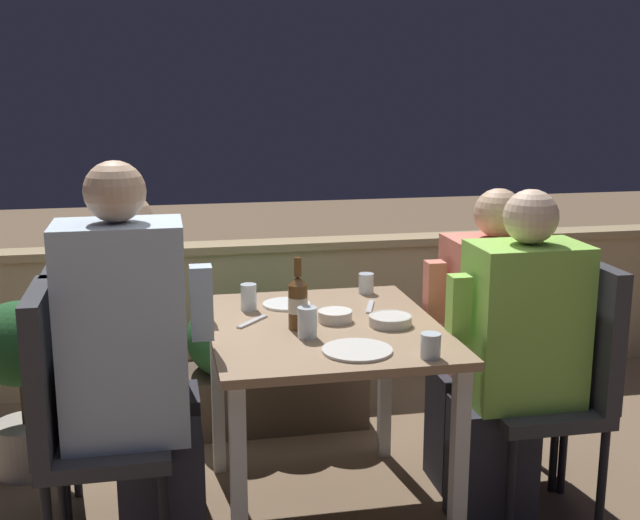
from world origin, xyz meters
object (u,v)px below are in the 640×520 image
Objects in this scene: chair_right_near at (565,369)px; chair_left_near at (72,409)px; person_white_polo at (143,357)px; beer_bottle at (298,302)px; person_coral_top at (484,338)px; person_green_blouse at (514,361)px; potted_plant at (22,369)px; chair_right_far at (531,340)px; person_blue_shirt at (135,372)px; chair_left_far at (86,370)px.

chair_left_near is at bearing -179.28° from chair_right_near.
person_white_polo is 0.62m from beer_bottle.
person_coral_top is at bearing 118.19° from chair_right_near.
person_green_blouse is 1.69× the size of potted_plant.
chair_right_far is (0.23, 0.33, -0.04)m from person_green_blouse.
potted_plant is at bearing 166.43° from person_coral_top.
person_coral_top is 0.84m from beer_bottle.
chair_left_near is at bearing -168.63° from chair_right_far.
person_blue_shirt reaches higher than potted_plant.
chair_right_near is at bearing -12.51° from person_white_polo.
person_white_polo is 0.99× the size of person_green_blouse.
person_green_blouse is 0.80m from beer_bottle.
person_white_polo is 1.32m from person_coral_top.
person_blue_shirt reaches higher than chair_left_near.
chair_left_near is at bearing 180.00° from person_blue_shirt.
chair_right_far is at bearing 85.15° from chair_right_near.
chair_left_far is at bearing -55.95° from potted_plant.
chair_left_far is at bearing 165.70° from beer_bottle.
chair_left_far is at bearing 168.95° from chair_right_near.
person_white_polo is at bearing 58.62° from chair_left_near.
person_white_polo is 1.25× the size of chair_right_far.
beer_bottle is at bearing -166.55° from person_coral_top.
beer_bottle is (0.76, 0.16, 0.27)m from chair_left_near.
person_blue_shirt is 0.41m from chair_left_far.
person_blue_shirt is 5.34× the size of beer_bottle.
person_coral_top is (1.53, -0.00, 0.02)m from chair_left_far.
chair_left_far and chair_right_far have the same top height.
potted_plant is (-1.04, 0.63, -0.40)m from beer_bottle.
beer_bottle is at bearing -14.30° from chair_left_far.
person_green_blouse is 0.40m from chair_right_far.
chair_left_near is 0.42m from person_white_polo.
potted_plant is (-0.50, 0.44, -0.17)m from person_white_polo.
chair_right_near is 1.00× the size of chair_right_far.
beer_bottle is at bearing 12.19° from chair_left_near.
chair_right_far is at bearing 10.74° from beer_bottle.
beer_bottle is (-0.98, -0.19, 0.27)m from chair_right_far.
person_coral_top reaches higher than beer_bottle.
person_green_blouse is (-0.20, -0.00, 0.04)m from chair_right_near.
chair_left_near is 0.80× the size of person_white_polo.
person_white_polo is at bearing 160.70° from beer_bottle.
chair_right_near is at bearing -94.85° from chair_right_far.
chair_left_near is at bearing -167.81° from beer_bottle.
chair_left_near is 0.79× the size of person_green_blouse.
chair_right_near and chair_right_far have the same top height.
chair_left_far is at bearing 180.00° from person_white_polo.
person_white_polo is 0.68m from potted_plant.
chair_left_far is 1.00× the size of chair_right_near.
person_coral_top is (1.54, 0.35, 0.02)m from chair_left_near.
person_green_blouse reaches higher than potted_plant.
person_blue_shirt reaches higher than person_white_polo.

